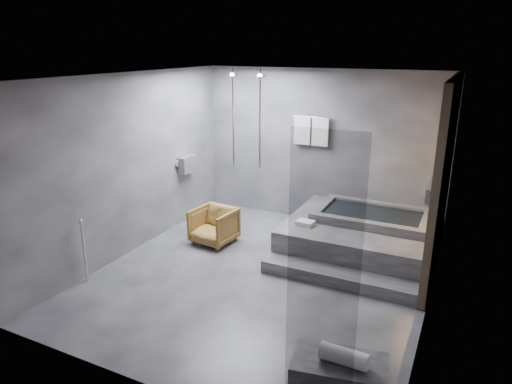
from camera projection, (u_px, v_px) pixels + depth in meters
The scene contains 7 objects.
room at pixel (296, 158), 6.10m from camera, with size 5.00×5.04×2.82m.
tub_deck at pixel (359, 236), 7.32m from camera, with size 2.20×2.00×0.50m, color #363639.
tub_step at pixel (337, 277), 6.36m from camera, with size 2.20×0.36×0.18m, color #363639.
concrete_bench at pixel (339, 378), 4.27m from camera, with size 0.88×0.48×0.40m, color #303133.
driftwood_chair at pixel (214, 226), 7.61m from camera, with size 0.64×0.66×0.60m, color #4F3513.
rolled_towel at pixel (344, 356), 4.15m from camera, with size 0.16×0.16×0.44m, color white.
deck_towel at pixel (305, 223), 7.11m from camera, with size 0.27×0.19×0.07m, color silver.
Camera 1 is at (2.51, -5.34, 3.17)m, focal length 32.00 mm.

